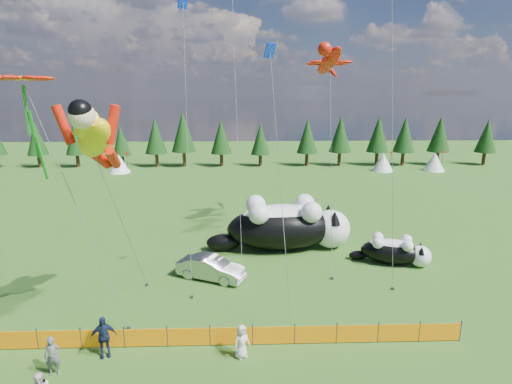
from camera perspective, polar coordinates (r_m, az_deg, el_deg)
ground at (r=22.84m, az=-3.31°, el=-16.71°), size 160.00×160.00×0.00m
safety_fence at (r=20.04m, az=-3.55°, el=-19.84°), size 22.06×0.06×1.10m
tree_line at (r=65.10m, az=-2.40°, el=7.18°), size 90.00×4.00×8.00m
festival_tents at (r=61.40m, az=7.93°, el=4.20°), size 50.00×3.20×2.80m
cat_large at (r=30.55m, az=4.52°, el=-4.70°), size 11.05×4.36×3.99m
cat_small at (r=29.76m, az=19.17°, el=-7.92°), size 5.38×3.14×2.00m
car at (r=26.22m, az=-6.42°, el=-10.73°), size 4.69×3.20×1.46m
spectator_a at (r=20.08m, az=-27.06°, el=-20.16°), size 0.71×0.54×1.75m
spectator_c at (r=20.28m, az=-20.97°, el=-18.75°), size 1.28×0.92×1.97m
spectator_e at (r=19.13m, az=-2.07°, el=-20.56°), size 0.93×0.86×1.60m
superhero_kite at (r=19.66m, az=-22.09°, el=7.08°), size 5.69×7.48×12.10m
gecko_kite at (r=32.21m, az=10.39°, el=17.88°), size 3.88×11.59×16.26m
flower_kite at (r=23.03m, az=-30.37°, el=13.43°), size 6.89×4.34×13.30m
diamond_kite_a at (r=26.18m, az=-10.34°, el=23.83°), size 1.05×4.97×17.88m
diamond_kite_c at (r=20.37m, az=2.16°, el=17.76°), size 1.52×3.93×14.48m
diamond_kite_d at (r=33.75m, az=-3.36°, el=25.20°), size 1.18×9.39×21.00m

